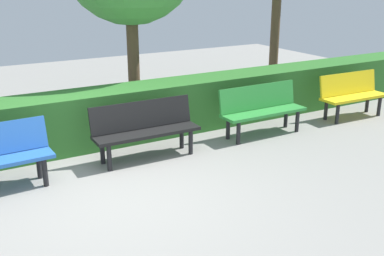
# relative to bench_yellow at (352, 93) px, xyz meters

# --- Properties ---
(ground_plane) EXTENTS (19.92, 19.92, 0.00)m
(ground_plane) POSITION_rel_bench_yellow_xyz_m (5.27, 0.91, -0.48)
(ground_plane) COLOR gray
(bench_yellow) EXTENTS (1.44, 0.50, 0.86)m
(bench_yellow) POSITION_rel_bench_yellow_xyz_m (0.00, 0.00, 0.00)
(bench_yellow) COLOR yellow
(bench_yellow) RESTS_ON ground_plane
(bench_green) EXTENTS (1.59, 0.46, 0.86)m
(bench_green) POSITION_rel_bench_yellow_xyz_m (2.18, -0.05, 0.00)
(bench_green) COLOR #2D8C38
(bench_green) RESTS_ON ground_plane
(bench_black) EXTENTS (1.63, 0.48, 0.86)m
(bench_black) POSITION_rel_bench_yellow_xyz_m (4.38, -0.06, 0.00)
(bench_black) COLOR black
(bench_black) RESTS_ON ground_plane
(hedge_row) EXTENTS (15.92, 0.76, 0.90)m
(hedge_row) POSITION_rel_bench_yellow_xyz_m (4.31, -0.99, -0.03)
(hedge_row) COLOR #2D6B28
(hedge_row) RESTS_ON ground_plane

